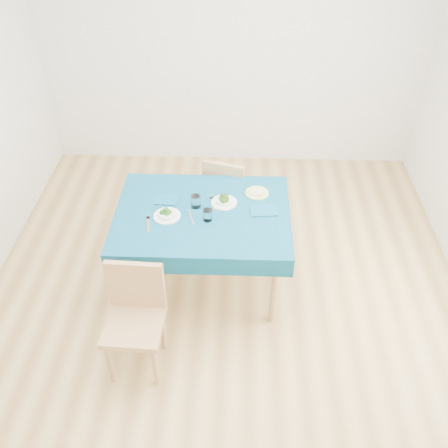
{
  "coord_description": "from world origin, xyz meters",
  "views": [
    {
      "loc": [
        0.1,
        -2.76,
        3.14
      ],
      "look_at": [
        0.0,
        0.0,
        0.85
      ],
      "focal_mm": 40.0,
      "sensor_mm": 36.0,
      "label": 1
    }
  ],
  "objects_px": {
    "table": "(204,249)",
    "bowl_far": "(224,200)",
    "side_plate": "(257,193)",
    "bowl_near": "(167,213)",
    "chair_near": "(133,320)",
    "chair_far": "(229,190)"
  },
  "relations": [
    {
      "from": "table",
      "to": "bowl_near",
      "type": "bearing_deg",
      "value": -167.15
    },
    {
      "from": "chair_far",
      "to": "bowl_near",
      "type": "xyz_separation_m",
      "value": [
        -0.45,
        -0.77,
        0.32
      ]
    },
    {
      "from": "chair_far",
      "to": "side_plate",
      "type": "height_order",
      "value": "chair_far"
    },
    {
      "from": "table",
      "to": "chair_near",
      "type": "height_order",
      "value": "chair_near"
    },
    {
      "from": "bowl_near",
      "to": "chair_near",
      "type": "bearing_deg",
      "value": -101.05
    },
    {
      "from": "table",
      "to": "side_plate",
      "type": "height_order",
      "value": "side_plate"
    },
    {
      "from": "table",
      "to": "side_plate",
      "type": "relative_size",
      "value": 7.06
    },
    {
      "from": "chair_near",
      "to": "bowl_near",
      "type": "xyz_separation_m",
      "value": [
        0.15,
        0.79,
        0.3
      ]
    },
    {
      "from": "table",
      "to": "chair_near",
      "type": "distance_m",
      "value": 0.95
    },
    {
      "from": "chair_near",
      "to": "bowl_near",
      "type": "relative_size",
      "value": 4.74
    },
    {
      "from": "side_plate",
      "to": "chair_near",
      "type": "bearing_deg",
      "value": -127.15
    },
    {
      "from": "table",
      "to": "bowl_far",
      "type": "distance_m",
      "value": 0.46
    },
    {
      "from": "chair_far",
      "to": "bowl_far",
      "type": "relative_size",
      "value": 4.64
    },
    {
      "from": "table",
      "to": "chair_near",
      "type": "xyz_separation_m",
      "value": [
        -0.42,
        -0.85,
        0.11
      ]
    },
    {
      "from": "chair_near",
      "to": "side_plate",
      "type": "distance_m",
      "value": 1.42
    },
    {
      "from": "bowl_near",
      "to": "bowl_far",
      "type": "bearing_deg",
      "value": 23.35
    },
    {
      "from": "table",
      "to": "bowl_far",
      "type": "bearing_deg",
      "value": 37.21
    },
    {
      "from": "table",
      "to": "bowl_far",
      "type": "height_order",
      "value": "bowl_far"
    },
    {
      "from": "bowl_far",
      "to": "side_plate",
      "type": "height_order",
      "value": "bowl_far"
    },
    {
      "from": "chair_near",
      "to": "chair_far",
      "type": "distance_m",
      "value": 1.67
    },
    {
      "from": "chair_far",
      "to": "bowl_far",
      "type": "bearing_deg",
      "value": 104.92
    },
    {
      "from": "table",
      "to": "chair_far",
      "type": "relative_size",
      "value": 1.43
    }
  ]
}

